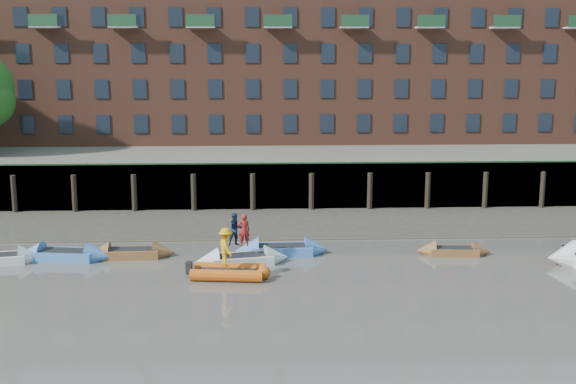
{
  "coord_description": "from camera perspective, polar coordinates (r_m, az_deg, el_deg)",
  "views": [
    {
      "loc": [
        -1.62,
        -26.38,
        10.61
      ],
      "look_at": [
        -0.01,
        12.0,
        3.2
      ],
      "focal_mm": 45.0,
      "sensor_mm": 36.0,
      "label": 1
    }
  ],
  "objects": [
    {
      "name": "ground",
      "position": [
        28.48,
        1.05,
        -10.96
      ],
      "size": [
        220.0,
        220.0,
        0.0
      ],
      "primitive_type": "plane",
      "color": "#5B5550",
      "rests_on": "ground"
    },
    {
      "name": "foreshore",
      "position": [
        45.66,
        -0.3,
        -2.52
      ],
      "size": [
        110.0,
        8.0,
        0.5
      ],
      "primitive_type": "cube",
      "color": "#3D382F",
      "rests_on": "ground"
    },
    {
      "name": "mud_band",
      "position": [
        42.36,
        -0.13,
        -3.59
      ],
      "size": [
        110.0,
        1.6,
        0.1
      ],
      "primitive_type": "cube",
      "color": "#4C4336",
      "rests_on": "ground"
    },
    {
      "name": "river_wall",
      "position": [
        49.61,
        -0.49,
        0.45
      ],
      "size": [
        110.0,
        1.23,
        3.3
      ],
      "color": "#2D2A26",
      "rests_on": "ground"
    },
    {
      "name": "bank_terrace",
      "position": [
        63.05,
        -0.9,
        2.7
      ],
      "size": [
        110.0,
        28.0,
        3.2
      ],
      "primitive_type": "cube",
      "color": "#5E594D",
      "rests_on": "ground"
    },
    {
      "name": "apartment_terrace",
      "position": [
        63.43,
        -0.96,
        12.92
      ],
      "size": [
        80.6,
        15.56,
        20.98
      ],
      "color": "brown",
      "rests_on": "bank_terrace"
    },
    {
      "name": "rowboat_1",
      "position": [
        39.55,
        -17.21,
        -4.77
      ],
      "size": [
        5.1,
        2.13,
        1.43
      ],
      "rotation": [
        0.0,
        0.0,
        -0.15
      ],
      "color": "#4777C2",
      "rests_on": "ground"
    },
    {
      "name": "rowboat_2",
      "position": [
        39.11,
        -12.26,
        -4.73
      ],
      "size": [
        4.56,
        1.46,
        1.31
      ],
      "rotation": [
        0.0,
        0.0,
        0.03
      ],
      "color": "brown",
      "rests_on": "ground"
    },
    {
      "name": "rowboat_3",
      "position": [
        37.02,
        -3.68,
        -5.35
      ],
      "size": [
        5.03,
        2.3,
        1.41
      ],
      "rotation": [
        0.0,
        0.0,
        0.19
      ],
      "color": "silver",
      "rests_on": "ground"
    },
    {
      "name": "rowboat_4",
      "position": [
        38.72,
        -0.49,
        -4.59
      ],
      "size": [
        5.05,
        1.6,
        1.45
      ],
      "rotation": [
        0.0,
        0.0,
        0.03
      ],
      "color": "#4777C2",
      "rests_on": "ground"
    },
    {
      "name": "rowboat_6",
      "position": [
        39.69,
        12.96,
        -4.56
      ],
      "size": [
        4.05,
        1.47,
        1.15
      ],
      "rotation": [
        0.0,
        0.0,
        -0.08
      ],
      "color": "brown",
      "rests_on": "ground"
    },
    {
      "name": "rib_tender",
      "position": [
        34.92,
        -4.48,
        -6.32
      ],
      "size": [
        3.84,
        2.16,
        0.65
      ],
      "rotation": [
        0.0,
        0.0,
        -0.12
      ],
      "color": "#C85111",
      "rests_on": "ground"
    },
    {
      "name": "person_rower_a",
      "position": [
        36.69,
        -3.49,
        -3.03
      ],
      "size": [
        0.66,
        0.48,
        1.66
      ],
      "primitive_type": "imported",
      "rotation": [
        0.0,
        0.0,
        3.29
      ],
      "color": "maroon",
      "rests_on": "rowboat_3"
    },
    {
      "name": "person_rower_b",
      "position": [
        36.78,
        -4.17,
        -2.97
      ],
      "size": [
        1.01,
        0.91,
        1.7
      ],
      "primitive_type": "imported",
      "rotation": [
        0.0,
        0.0,
        0.38
      ],
      "color": "#19233F",
      "rests_on": "rowboat_3"
    },
    {
      "name": "person_rib_crew",
      "position": [
        34.52,
        -4.94,
        -4.36
      ],
      "size": [
        1.1,
        1.37,
        1.86
      ],
      "primitive_type": "imported",
      "rotation": [
        0.0,
        0.0,
        1.96
      ],
      "color": "orange",
      "rests_on": "rib_tender"
    }
  ]
}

